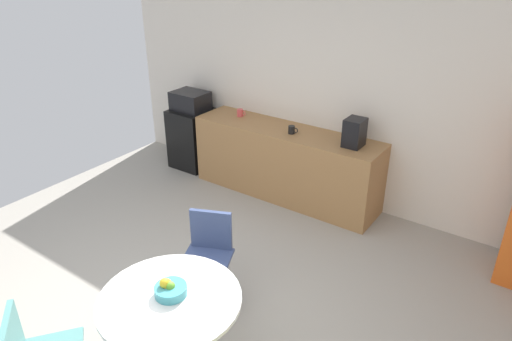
% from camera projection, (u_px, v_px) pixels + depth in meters
% --- Properties ---
extents(ground_plane, '(6.00, 6.00, 0.00)m').
position_uv_depth(ground_plane, '(150.00, 328.00, 3.94)').
color(ground_plane, '#9E998E').
extents(wall_back, '(6.00, 0.10, 2.60)m').
position_uv_depth(wall_back, '(324.00, 95.00, 5.57)').
color(wall_back, silver).
rests_on(wall_back, ground_plane).
extents(counter_block, '(2.43, 0.60, 0.90)m').
position_uv_depth(counter_block, '(285.00, 163.00, 5.85)').
color(counter_block, '#9E7042').
rests_on(counter_block, ground_plane).
extents(mini_fridge, '(0.54, 0.54, 0.85)m').
position_uv_depth(mini_fridge, '(193.00, 138.00, 6.66)').
color(mini_fridge, black).
rests_on(mini_fridge, ground_plane).
extents(microwave, '(0.48, 0.38, 0.26)m').
position_uv_depth(microwave, '(190.00, 101.00, 6.42)').
color(microwave, black).
rests_on(microwave, mini_fridge).
extents(round_table, '(1.01, 1.01, 0.73)m').
position_uv_depth(round_table, '(171.00, 315.00, 3.28)').
color(round_table, silver).
rests_on(round_table, ground_plane).
extents(chair_navy, '(0.55, 0.55, 0.83)m').
position_uv_depth(chair_navy, '(209.00, 246.00, 4.12)').
color(chair_navy, silver).
rests_on(chair_navy, ground_plane).
extents(fruit_bowl, '(0.23, 0.23, 0.13)m').
position_uv_depth(fruit_bowl, '(170.00, 288.00, 3.23)').
color(fruit_bowl, teal).
rests_on(fruit_bowl, round_table).
extents(mug_white, '(0.13, 0.08, 0.09)m').
position_uv_depth(mug_white, '(292.00, 130.00, 5.51)').
color(mug_white, black).
rests_on(mug_white, counter_block).
extents(mug_green, '(0.13, 0.08, 0.09)m').
position_uv_depth(mug_green, '(240.00, 113.00, 6.06)').
color(mug_green, '#D84C4C').
rests_on(mug_green, counter_block).
extents(mug_red, '(0.13, 0.08, 0.09)m').
position_uv_depth(mug_red, '(347.00, 141.00, 5.18)').
color(mug_red, '#3F66BF').
rests_on(mug_red, counter_block).
extents(coffee_maker, '(0.20, 0.24, 0.32)m').
position_uv_depth(coffee_maker, '(354.00, 133.00, 5.12)').
color(coffee_maker, black).
rests_on(coffee_maker, counter_block).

